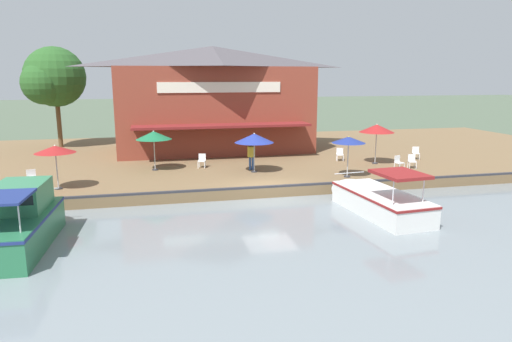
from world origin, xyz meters
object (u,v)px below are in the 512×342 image
motorboat_fourth_along (374,198)px  cafe_chair_back_row_seat (202,160)px  patio_umbrella_far_corner (254,138)px  waterfront_restaurant (213,98)px  cafe_chair_under_first_umbrella (32,177)px  patio_umbrella_back_row (377,128)px  cafe_chair_mid_patio (412,161)px  person_mid_patio (251,153)px  tree_downstream_bank (52,79)px  patio_umbrella_mid_patio_left (349,140)px  cafe_chair_beside_entrance (399,162)px  motorboat_distant_upstream (21,221)px  cafe_chair_facing_river (340,154)px  patio_umbrella_mid_patio_right (154,135)px  patio_umbrella_by_entrance (55,149)px  cafe_chair_far_corner_seat (416,152)px

motorboat_fourth_along → cafe_chair_back_row_seat: bearing=-143.6°
cafe_chair_back_row_seat → patio_umbrella_far_corner: bearing=54.2°
waterfront_restaurant → cafe_chair_under_first_umbrella: 15.00m
patio_umbrella_back_row → cafe_chair_back_row_seat: bearing=-96.4°
patio_umbrella_back_row → waterfront_restaurant: bearing=-131.3°
cafe_chair_mid_patio → cafe_chair_back_row_seat: (-3.10, -12.54, 0.00)m
person_mid_patio → motorboat_fourth_along: size_ratio=0.26×
cafe_chair_mid_patio → tree_downstream_bank: (-13.70, -22.76, 4.89)m
motorboat_fourth_along → tree_downstream_bank: bearing=-139.4°
patio_umbrella_mid_patio_left → cafe_chair_beside_entrance: size_ratio=2.73×
patio_umbrella_back_row → cafe_chair_back_row_seat: size_ratio=3.04×
person_mid_patio → motorboat_distant_upstream: motorboat_distant_upstream is taller
waterfront_restaurant → patio_umbrella_back_row: bearing=48.7°
cafe_chair_facing_river → patio_umbrella_mid_patio_right: bearing=-88.3°
patio_umbrella_by_entrance → motorboat_fourth_along: (5.41, 14.48, -1.95)m
patio_umbrella_back_row → motorboat_fourth_along: bearing=-27.6°
cafe_chair_beside_entrance → motorboat_fourth_along: bearing=-38.1°
cafe_chair_beside_entrance → motorboat_fourth_along: motorboat_fourth_along is taller
patio_umbrella_by_entrance → cafe_chair_mid_patio: patio_umbrella_by_entrance is taller
waterfront_restaurant → patio_umbrella_mid_patio_left: (11.50, 5.93, -1.82)m
patio_umbrella_back_row → cafe_chair_far_corner_seat: 3.98m
patio_umbrella_mid_patio_right → cafe_chair_beside_entrance: size_ratio=2.81×
cafe_chair_far_corner_seat → motorboat_distant_upstream: size_ratio=0.13×
cafe_chair_beside_entrance → motorboat_distant_upstream: (6.76, -19.33, -0.16)m
patio_umbrella_mid_patio_right → cafe_chair_far_corner_seat: patio_umbrella_mid_patio_right is taller
cafe_chair_far_corner_seat → tree_downstream_bank: 27.48m
patio_umbrella_by_entrance → motorboat_distant_upstream: size_ratio=0.36×
patio_umbrella_mid_patio_right → patio_umbrella_by_entrance: bearing=-52.2°
patio_umbrella_mid_patio_right → motorboat_fourth_along: patio_umbrella_mid_patio_right is taller
patio_umbrella_by_entrance → waterfront_restaurant: bearing=139.2°
patio_umbrella_back_row → cafe_chair_far_corner_seat: size_ratio=3.04×
patio_umbrella_by_entrance → person_mid_patio: (-2.55, 10.47, -0.99)m
patio_umbrella_mid_patio_left → tree_downstream_bank: tree_downstream_bank is taller
person_mid_patio → patio_umbrella_mid_patio_left: bearing=56.2°
patio_umbrella_back_row → patio_umbrella_mid_patio_left: patio_umbrella_back_row is taller
person_mid_patio → motorboat_fourth_along: 8.96m
cafe_chair_facing_river → tree_downstream_bank: (-10.38, -19.44, 4.89)m
cafe_chair_far_corner_seat → cafe_chair_mid_patio: bearing=-35.7°
cafe_chair_facing_river → cafe_chair_far_corner_seat: 5.30m
cafe_chair_back_row_seat → person_mid_patio: size_ratio=0.52×
waterfront_restaurant → patio_umbrella_by_entrance: size_ratio=6.54×
cafe_chair_under_first_umbrella → tree_downstream_bank: size_ratio=0.11×
waterfront_restaurant → cafe_chair_back_row_seat: (6.96, -1.71, -3.44)m
waterfront_restaurant → patio_umbrella_far_corner: waterfront_restaurant is taller
patio_umbrella_mid_patio_right → patio_umbrella_by_entrance: (3.72, -4.79, -0.09)m
patio_umbrella_back_row → patio_umbrella_mid_patio_left: 4.74m
cafe_chair_back_row_seat → motorboat_fourth_along: size_ratio=0.13×
cafe_chair_under_first_umbrella → tree_downstream_bank: tree_downstream_bank is taller
cafe_chair_mid_patio → cafe_chair_beside_entrance: (0.21, -1.02, 0.00)m
cafe_chair_facing_river → cafe_chair_back_row_seat: (0.21, -9.23, 0.00)m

